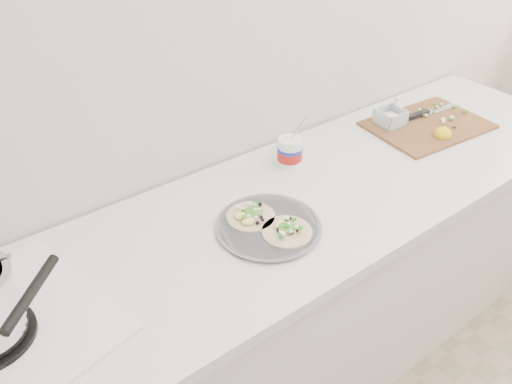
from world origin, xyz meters
TOP-DOWN VIEW (x-y plane):
  - counter at (0.00, 1.43)m, footprint 2.44×0.66m
  - taco_plate at (-0.19, 1.36)m, footprint 0.31×0.31m
  - tub at (0.08, 1.59)m, footprint 0.09×0.09m
  - cutboard at (0.68, 1.49)m, footprint 0.48×0.36m

SIDE VIEW (x-z plane):
  - counter at x=0.00m, z-range 0.00..0.90m
  - taco_plate at x=-0.19m, z-range 0.90..0.94m
  - cutboard at x=0.68m, z-range 0.88..0.95m
  - tub at x=0.08m, z-range 0.86..1.06m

